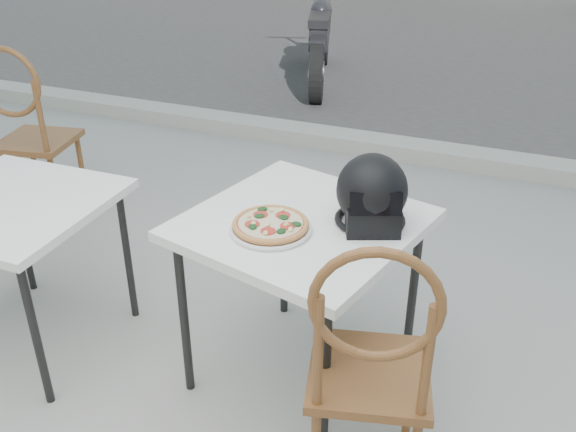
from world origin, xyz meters
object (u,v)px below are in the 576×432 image
at_px(pizza, 271,224).
at_px(cafe_chair_side, 26,124).
at_px(cafe_table_side, 13,214).
at_px(cafe_chair_main, 371,358).
at_px(plate, 271,229).
at_px(helmet, 372,195).
at_px(cafe_table_main, 302,236).
at_px(motorcycle, 320,40).

height_order(pizza, cafe_chair_side, cafe_chair_side).
bearing_deg(cafe_table_side, cafe_chair_side, 129.87).
xyz_separation_m(cafe_chair_main, cafe_chair_side, (-2.51, 1.24, 0.03)).
relative_size(plate, cafe_chair_main, 0.33).
xyz_separation_m(cafe_chair_main, cafe_table_side, (-1.67, 0.23, 0.08)).
height_order(helmet, cafe_chair_main, cafe_chair_main).
distance_m(helmet, cafe_chair_side, 2.47).
height_order(cafe_table_main, motorcycle, motorcycle).
relative_size(cafe_table_side, motorcycle, 0.40).
bearing_deg(cafe_chair_main, plate, -48.07).
height_order(plate, motorcycle, motorcycle).
height_order(cafe_table_main, cafe_chair_main, cafe_chair_main).
distance_m(cafe_table_main, motorcycle, 4.54).
bearing_deg(cafe_table_side, pizza, 4.83).
xyz_separation_m(cafe_table_main, cafe_chair_side, (-2.10, 0.78, -0.09)).
relative_size(pizza, helmet, 0.96).
height_order(plate, cafe_chair_side, cafe_chair_side).
bearing_deg(plate, cafe_table_main, 58.10).
relative_size(pizza, cafe_chair_main, 0.32).
distance_m(cafe_chair_main, cafe_table_side, 1.69).
height_order(cafe_table_main, cafe_table_side, cafe_table_main).
distance_m(pizza, cafe_table_side, 1.19).
xyz_separation_m(plate, helmet, (0.33, 0.20, 0.11)).
height_order(pizza, helmet, helmet).
relative_size(plate, motorcycle, 0.18).
bearing_deg(cafe_chair_side, cafe_table_side, 118.64).
xyz_separation_m(plate, pizza, (0.00, 0.00, 0.02)).
bearing_deg(cafe_chair_main, pizza, -48.09).
relative_size(pizza, cafe_chair_side, 0.31).
bearing_deg(cafe_table_side, plate, 4.83).
bearing_deg(cafe_chair_main, cafe_table_side, -22.18).
bearing_deg(cafe_table_side, helmet, 11.08).
bearing_deg(cafe_table_main, plate, -121.90).
bearing_deg(pizza, helmet, 30.61).
height_order(cafe_chair_main, cafe_chair_side, cafe_chair_side).
bearing_deg(pizza, plate, -120.32).
bearing_deg(helmet, cafe_table_main, 173.36).
relative_size(helmet, cafe_chair_side, 0.32).
xyz_separation_m(cafe_chair_main, motorcycle, (-1.85, 4.76, -0.16)).
relative_size(cafe_chair_main, cafe_chair_side, 0.95).
bearing_deg(cafe_table_main, cafe_table_side, -169.84).
height_order(helmet, motorcycle, helmet).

